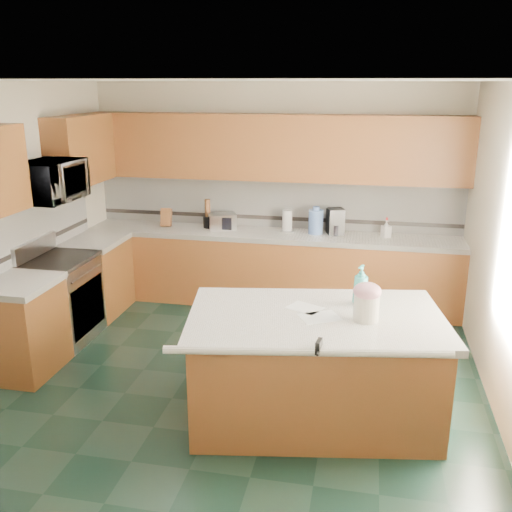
% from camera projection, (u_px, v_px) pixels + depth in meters
% --- Properties ---
extents(floor, '(4.60, 4.60, 0.00)m').
position_uv_depth(floor, '(233.00, 379.00, 5.39)').
color(floor, black).
rests_on(floor, ground).
extents(ceiling, '(4.60, 4.60, 0.00)m').
position_uv_depth(ceiling, '(229.00, 81.00, 4.60)').
color(ceiling, white).
rests_on(ceiling, ground).
extents(wall_back, '(4.60, 0.04, 2.70)m').
position_uv_depth(wall_back, '(275.00, 193.00, 7.17)').
color(wall_back, beige).
rests_on(wall_back, ground).
extents(wall_front, '(4.60, 0.04, 2.70)m').
position_uv_depth(wall_front, '(120.00, 364.00, 2.82)').
color(wall_front, beige).
rests_on(wall_front, ground).
extents(back_base_cab, '(4.60, 0.60, 0.86)m').
position_uv_depth(back_base_cab, '(270.00, 270.00, 7.14)').
color(back_base_cab, '#512F13').
rests_on(back_base_cab, ground).
extents(back_countertop, '(4.60, 0.64, 0.06)m').
position_uv_depth(back_countertop, '(271.00, 235.00, 7.01)').
color(back_countertop, white).
rests_on(back_countertop, back_base_cab).
extents(back_upper_cab, '(4.60, 0.33, 0.78)m').
position_uv_depth(back_upper_cab, '(273.00, 147.00, 6.83)').
color(back_upper_cab, '#512F13').
rests_on(back_upper_cab, wall_back).
extents(back_backsplash, '(4.60, 0.02, 0.63)m').
position_uv_depth(back_backsplash, '(275.00, 203.00, 7.18)').
color(back_backsplash, silver).
rests_on(back_backsplash, back_countertop).
extents(back_accent_band, '(4.60, 0.01, 0.05)m').
position_uv_depth(back_accent_band, '(275.00, 218.00, 7.23)').
color(back_accent_band, black).
rests_on(back_accent_band, back_countertop).
extents(left_base_cab_rear, '(0.60, 0.82, 0.86)m').
position_uv_depth(left_base_cab_rear, '(97.00, 278.00, 6.85)').
color(left_base_cab_rear, '#512F13').
rests_on(left_base_cab_rear, ground).
extents(left_counter_rear, '(0.64, 0.82, 0.06)m').
position_uv_depth(left_counter_rear, '(93.00, 241.00, 6.72)').
color(left_counter_rear, white).
rests_on(left_counter_rear, left_base_cab_rear).
extents(left_base_cab_front, '(0.60, 0.72, 0.86)m').
position_uv_depth(left_base_cab_front, '(23.00, 330.00, 5.42)').
color(left_base_cab_front, '#512F13').
rests_on(left_base_cab_front, ground).
extents(left_counter_front, '(0.64, 0.72, 0.06)m').
position_uv_depth(left_counter_front, '(17.00, 284.00, 5.29)').
color(left_counter_front, white).
rests_on(left_counter_front, left_base_cab_front).
extents(left_backsplash, '(0.02, 2.30, 0.63)m').
position_uv_depth(left_backsplash, '(32.00, 227.00, 5.98)').
color(left_backsplash, silver).
rests_on(left_backsplash, wall_left).
extents(left_accent_band, '(0.01, 2.30, 0.05)m').
position_uv_depth(left_accent_band, '(35.00, 245.00, 6.04)').
color(left_accent_band, black).
rests_on(left_accent_band, wall_left).
extents(left_upper_cab_rear, '(0.33, 1.09, 0.78)m').
position_uv_depth(left_upper_cab_rear, '(80.00, 150.00, 6.57)').
color(left_upper_cab_rear, '#512F13').
rests_on(left_upper_cab_rear, wall_left).
extents(range_body, '(0.60, 0.76, 0.88)m').
position_uv_depth(range_body, '(63.00, 301.00, 6.11)').
color(range_body, '#B7B7BC').
rests_on(range_body, ground).
extents(range_oven_door, '(0.02, 0.68, 0.55)m').
position_uv_depth(range_oven_door, '(88.00, 306.00, 6.07)').
color(range_oven_door, black).
rests_on(range_oven_door, range_body).
extents(range_cooktop, '(0.62, 0.78, 0.04)m').
position_uv_depth(range_cooktop, '(58.00, 260.00, 5.98)').
color(range_cooktop, black).
rests_on(range_cooktop, range_body).
extents(range_handle, '(0.02, 0.66, 0.02)m').
position_uv_depth(range_handle, '(87.00, 273.00, 5.95)').
color(range_handle, '#B7B7BC').
rests_on(range_handle, range_body).
extents(range_backguard, '(0.06, 0.76, 0.18)m').
position_uv_depth(range_backguard, '(35.00, 248.00, 5.99)').
color(range_backguard, '#B7B7BC').
rests_on(range_backguard, range_body).
extents(microwave, '(0.50, 0.73, 0.41)m').
position_uv_depth(microwave, '(50.00, 181.00, 5.73)').
color(microwave, '#B7B7BC').
rests_on(microwave, wall_left).
extents(island_base, '(2.07, 1.40, 0.86)m').
position_uv_depth(island_base, '(314.00, 370.00, 4.66)').
color(island_base, '#512F13').
rests_on(island_base, ground).
extents(island_top, '(2.19, 1.51, 0.06)m').
position_uv_depth(island_top, '(316.00, 318.00, 4.52)').
color(island_top, white).
rests_on(island_top, island_base).
extents(island_bullnose, '(2.00, 0.39, 0.06)m').
position_uv_depth(island_bullnose, '(307.00, 352.00, 3.96)').
color(island_bullnose, white).
rests_on(island_bullnose, island_base).
extents(treat_jar, '(0.24, 0.24, 0.21)m').
position_uv_depth(treat_jar, '(366.00, 308.00, 4.39)').
color(treat_jar, silver).
rests_on(treat_jar, island_top).
extents(treat_jar_lid, '(0.22, 0.22, 0.13)m').
position_uv_depth(treat_jar_lid, '(367.00, 291.00, 4.35)').
color(treat_jar_lid, pink).
rests_on(treat_jar_lid, treat_jar).
extents(treat_jar_knob, '(0.07, 0.02, 0.02)m').
position_uv_depth(treat_jar_knob, '(368.00, 286.00, 4.33)').
color(treat_jar_knob, tan).
rests_on(treat_jar_knob, treat_jar_lid).
extents(treat_jar_knob_end_l, '(0.04, 0.04, 0.04)m').
position_uv_depth(treat_jar_knob_end_l, '(363.00, 285.00, 4.34)').
color(treat_jar_knob_end_l, tan).
rests_on(treat_jar_knob_end_l, treat_jar_lid).
extents(treat_jar_knob_end_r, '(0.04, 0.04, 0.04)m').
position_uv_depth(treat_jar_knob_end_r, '(372.00, 286.00, 4.33)').
color(treat_jar_knob_end_r, tan).
rests_on(treat_jar_knob_end_r, treat_jar_lid).
extents(soap_bottle_island, '(0.17, 0.17, 0.34)m').
position_uv_depth(soap_bottle_island, '(361.00, 285.00, 4.68)').
color(soap_bottle_island, '#38B9B7').
rests_on(soap_bottle_island, island_top).
extents(paper_sheet_a, '(0.37, 0.34, 0.00)m').
position_uv_depth(paper_sheet_a, '(320.00, 317.00, 4.47)').
color(paper_sheet_a, white).
rests_on(paper_sheet_a, island_top).
extents(paper_sheet_b, '(0.33, 0.30, 0.00)m').
position_uv_depth(paper_sheet_b, '(305.00, 308.00, 4.65)').
color(paper_sheet_b, white).
rests_on(paper_sheet_b, island_top).
extents(clamp_body, '(0.04, 0.11, 0.09)m').
position_uv_depth(clamp_body, '(319.00, 346.00, 3.96)').
color(clamp_body, black).
rests_on(clamp_body, island_top).
extents(clamp_handle, '(0.02, 0.07, 0.02)m').
position_uv_depth(clamp_handle, '(318.00, 353.00, 3.90)').
color(clamp_handle, black).
rests_on(clamp_handle, island_top).
extents(knife_block, '(0.14, 0.18, 0.25)m').
position_uv_depth(knife_block, '(166.00, 217.00, 7.27)').
color(knife_block, '#472814').
rests_on(knife_block, back_countertop).
extents(utensil_crock, '(0.12, 0.12, 0.15)m').
position_uv_depth(utensil_crock, '(208.00, 222.00, 7.21)').
color(utensil_crock, black).
rests_on(utensil_crock, back_countertop).
extents(utensil_bundle, '(0.07, 0.07, 0.22)m').
position_uv_depth(utensil_bundle, '(207.00, 208.00, 7.15)').
color(utensil_bundle, '#472814').
rests_on(utensil_bundle, utensil_crock).
extents(toaster_oven, '(0.40, 0.34, 0.19)m').
position_uv_depth(toaster_oven, '(222.00, 222.00, 7.14)').
color(toaster_oven, '#B7B7BC').
rests_on(toaster_oven, back_countertop).
extents(toaster_oven_door, '(0.30, 0.01, 0.15)m').
position_uv_depth(toaster_oven_door, '(220.00, 223.00, 7.04)').
color(toaster_oven_door, black).
rests_on(toaster_oven_door, toaster_oven).
extents(paper_towel, '(0.12, 0.12, 0.27)m').
position_uv_depth(paper_towel, '(287.00, 221.00, 7.02)').
color(paper_towel, white).
rests_on(paper_towel, back_countertop).
extents(paper_towel_base, '(0.18, 0.18, 0.01)m').
position_uv_depth(paper_towel_base, '(287.00, 231.00, 7.05)').
color(paper_towel_base, '#B7B7BC').
rests_on(paper_towel_base, back_countertop).
extents(water_jug, '(0.18, 0.18, 0.29)m').
position_uv_depth(water_jug, '(316.00, 222.00, 6.91)').
color(water_jug, '#5E85D4').
rests_on(water_jug, back_countertop).
extents(water_jug_neck, '(0.08, 0.08, 0.04)m').
position_uv_depth(water_jug_neck, '(316.00, 208.00, 6.86)').
color(water_jug_neck, '#5E85D4').
rests_on(water_jug_neck, water_jug).
extents(coffee_maker, '(0.24, 0.25, 0.31)m').
position_uv_depth(coffee_maker, '(335.00, 221.00, 6.88)').
color(coffee_maker, black).
rests_on(coffee_maker, back_countertop).
extents(coffee_carafe, '(0.13, 0.13, 0.13)m').
position_uv_depth(coffee_carafe, '(335.00, 230.00, 6.86)').
color(coffee_carafe, black).
rests_on(coffee_carafe, back_countertop).
extents(soap_bottle_back, '(0.13, 0.13, 0.21)m').
position_uv_depth(soap_bottle_back, '(386.00, 229.00, 6.75)').
color(soap_bottle_back, white).
rests_on(soap_bottle_back, back_countertop).
extents(soap_back_cap, '(0.02, 0.02, 0.03)m').
position_uv_depth(soap_back_cap, '(387.00, 219.00, 6.72)').
color(soap_back_cap, red).
rests_on(soap_back_cap, soap_bottle_back).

